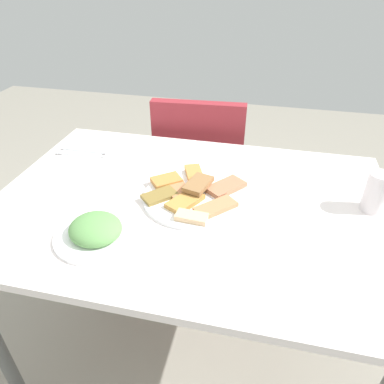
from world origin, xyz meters
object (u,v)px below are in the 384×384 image
at_px(pide_platter, 194,195).
at_px(paper_napkin, 82,153).
at_px(spoon, 84,150).
at_px(salad_plate_greens, 96,231).
at_px(dining_table, 191,222).
at_px(dining_chair, 201,172).
at_px(fork, 80,155).
at_px(soda_can, 376,192).

height_order(pide_platter, paper_napkin, pide_platter).
bearing_deg(spoon, salad_plate_greens, -59.19).
xyz_separation_m(dining_table, spoon, (-0.47, 0.23, 0.09)).
height_order(dining_table, dining_chair, dining_chair).
bearing_deg(paper_napkin, dining_table, -24.06).
bearing_deg(spoon, dining_chair, 46.37).
distance_m(fork, spoon, 0.04).
relative_size(salad_plate_greens, fork, 1.19).
height_order(salad_plate_greens, paper_napkin, salad_plate_greens).
xyz_separation_m(dining_table, salad_plate_greens, (-0.21, -0.22, 0.10)).
xyz_separation_m(dining_table, pide_platter, (0.01, 0.02, 0.09)).
bearing_deg(salad_plate_greens, paper_napkin, 121.52).
bearing_deg(fork, spoon, 85.91).
bearing_deg(fork, pide_platter, -24.22).
bearing_deg(paper_napkin, fork, -90.00).
relative_size(dining_chair, paper_napkin, 6.03).
relative_size(fork, spoon, 1.01).
distance_m(dining_chair, fork, 0.63).
relative_size(salad_plate_greens, soda_can, 1.84).
height_order(dining_chair, pide_platter, dining_chair).
xyz_separation_m(dining_chair, fork, (-0.38, -0.43, 0.27)).
distance_m(dining_table, soda_can, 0.56).
relative_size(pide_platter, salad_plate_greens, 1.48).
bearing_deg(pide_platter, spoon, 156.16).
xyz_separation_m(dining_table, soda_can, (0.53, 0.08, 0.14)).
height_order(dining_chair, salad_plate_greens, dining_chair).
relative_size(soda_can, paper_napkin, 0.83).
relative_size(pide_platter, fork, 1.76).
xyz_separation_m(soda_can, paper_napkin, (-1.00, 0.13, -0.06)).
height_order(dining_chair, paper_napkin, dining_chair).
distance_m(paper_napkin, spoon, 0.02).
height_order(soda_can, paper_napkin, soda_can).
bearing_deg(dining_table, soda_can, 8.24).
bearing_deg(paper_napkin, salad_plate_greens, -58.48).
bearing_deg(dining_chair, salad_plate_greens, -97.85).
xyz_separation_m(fork, spoon, (0.00, 0.04, 0.00)).
distance_m(dining_table, salad_plate_greens, 0.32).
height_order(pide_platter, spoon, pide_platter).
height_order(soda_can, fork, soda_can).
bearing_deg(pide_platter, paper_napkin, 157.99).
bearing_deg(salad_plate_greens, soda_can, 21.65).
bearing_deg(salad_plate_greens, fork, 122.63).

